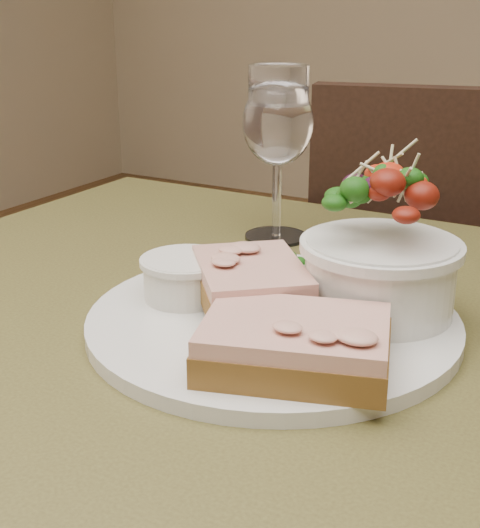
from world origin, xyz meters
The scene contains 9 objects.
cafe_table centered at (0.00, 0.00, 0.65)m, with size 0.80×0.80×0.75m.
chair_far centered at (0.05, 0.65, 0.29)m, with size 0.50×0.50×0.90m.
dinner_plate centered at (0.04, 0.03, 0.76)m, with size 0.30×0.30×0.01m, color silver.
sandwich_front centered at (0.09, -0.04, 0.78)m, with size 0.15×0.13×0.03m.
sandwich_back centered at (0.01, 0.03, 0.79)m, with size 0.14×0.14×0.03m.
ramekin centered at (-0.05, 0.02, 0.78)m, with size 0.07×0.07×0.04m.
salad_bowl centered at (0.11, 0.08, 0.82)m, with size 0.12×0.12×0.13m.
garnish centered at (-0.02, 0.13, 0.77)m, with size 0.05×0.04×0.02m.
wine_glass centered at (-0.07, 0.24, 0.87)m, with size 0.08×0.08×0.18m.
Camera 1 is at (0.28, -0.46, 1.01)m, focal length 50.00 mm.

